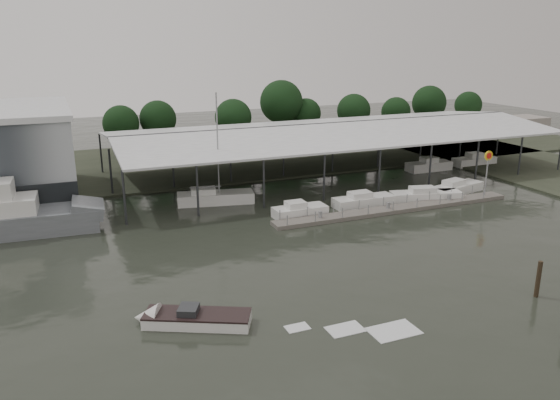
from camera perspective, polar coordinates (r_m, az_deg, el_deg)
name	(u,v)px	position (r m, az deg, el deg)	size (l,w,h in m)	color
ground	(310,267)	(43.85, 3.14, -7.05)	(200.00, 200.00, 0.00)	#272C23
land_strip_far	(186,162)	(81.95, -9.83, 3.92)	(140.00, 30.00, 0.30)	#353A2B
covered_boat_shed	(333,128)	(73.81, 5.60, 7.49)	(58.24, 24.00, 6.96)	white
floating_dock	(396,209)	(59.14, 12.01, -0.92)	(28.00, 2.00, 1.40)	#656159
shell_fuel_sign	(488,165)	(65.69, 20.87, 3.43)	(1.10, 0.18, 5.55)	gray
distant_commercial_buildings	(485,125)	(112.59, 20.64, 7.37)	(22.00, 8.00, 4.00)	gray
grey_trawler	(7,219)	(56.34, -26.64, -1.75)	(17.14, 5.52, 8.84)	slate
white_sailboat	(214,197)	(60.89, -6.88, 0.26)	(8.72, 4.20, 12.35)	silver
speedboat_underway	(188,319)	(35.95, -9.62, -12.13)	(17.10, 9.54, 2.00)	silver
moored_cruiser_0	(299,211)	(55.91, 2.04, -1.13)	(5.61, 2.26, 1.70)	silver
moored_cruiser_1	(363,201)	(60.11, 8.68, -0.06)	(6.91, 2.27, 1.70)	silver
moored_cruiser_2	(425,195)	(63.55, 14.93, 0.47)	(8.22, 4.13, 1.70)	silver
moored_cruiser_3	(456,188)	(67.83, 17.96, 1.21)	(7.71, 3.82, 1.70)	silver
horizon_tree_line	(311,110)	(94.54, 3.25, 9.39)	(71.42, 11.03, 11.00)	black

